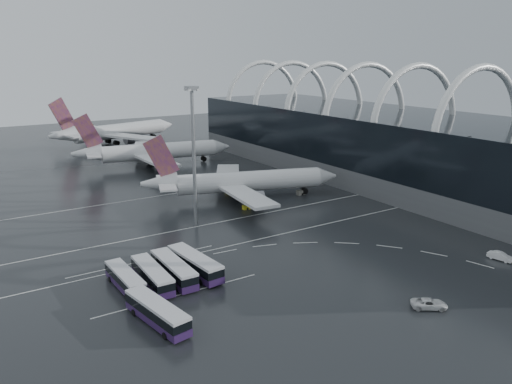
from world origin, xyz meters
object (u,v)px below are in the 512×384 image
airliner_gate_c (114,132)px  gse_cart_belly_e (230,191)px  floodlight_mast (193,140)px  gse_cart_belly_c (246,207)px  airliner_main (240,182)px  bus_row_near_a (125,279)px  airliner_gate_b (152,152)px  bus_row_near_b (152,275)px  bus_row_far_a (157,312)px  bus_row_near_c (174,269)px  van_curve_a (429,304)px  gse_cart_belly_d (301,192)px  van_curve_c (500,256)px  bus_row_near_d (195,264)px

airliner_gate_c → gse_cart_belly_e: airliner_gate_c is taller
gse_cart_belly_e → floodlight_mast: bearing=-135.2°
floodlight_mast → gse_cart_belly_c: 24.61m
airliner_main → bus_row_near_a: 55.33m
airliner_gate_b → airliner_gate_c: (2.00, 48.78, 0.58)m
bus_row_near_b → gse_cart_belly_c: bearing=-50.5°
airliner_gate_b → airliner_main: bearing=-74.4°
bus_row_far_a → floodlight_mast: size_ratio=0.44×
bus_row_near_c → airliner_main: bearing=-43.0°
airliner_gate_c → bus_row_far_a: airliner_gate_c is taller
airliner_gate_b → floodlight_mast: (-14.57, -64.12, 14.46)m
gse_cart_belly_c → airliner_main: bearing=69.1°
bus_row_far_a → bus_row_near_a: bearing=-8.4°
van_curve_a → gse_cart_belly_d: 64.43m
gse_cart_belly_c → gse_cart_belly_d: 19.69m
airliner_gate_c → gse_cart_belly_c: 109.07m
airliner_gate_b → gse_cart_belly_d: 60.56m
bus_row_far_a → bus_row_near_c: bearing=-42.1°
gse_cart_belly_e → bus_row_near_a: bearing=-135.8°
bus_row_near_b → floodlight_mast: floodlight_mast is taller
van_curve_c → floodlight_mast: (-38.81, 48.22, 18.39)m
bus_row_near_b → van_curve_c: size_ratio=2.89×
airliner_main → van_curve_a: bearing=-77.3°
airliner_gate_b → airliner_gate_c: size_ratio=0.92×
bus_row_near_c → van_curve_a: bearing=-136.0°
van_curve_c → gse_cart_belly_d: bearing=84.0°
airliner_main → airliner_gate_c: size_ratio=0.88×
van_curve_a → floodlight_mast: bearing=49.1°
bus_row_near_c → gse_cart_belly_c: bus_row_near_c is taller
van_curve_c → gse_cart_belly_d: van_curve_c is taller
bus_row_near_c → floodlight_mast: bearing=-32.9°
bus_row_near_d → bus_row_near_a: bearing=80.5°
bus_row_near_c → bus_row_far_a: 14.38m
van_curve_a → van_curve_c: van_curve_c is taller
airliner_gate_b → floodlight_mast: floodlight_mast is taller
gse_cart_belly_c → gse_cart_belly_e: bearing=75.3°
bus_row_near_a → van_curve_a: bearing=-132.1°
bus_row_near_c → van_curve_c: bearing=-114.0°
airliner_gate_c → bus_row_near_d: 139.10m
airliner_main → floodlight_mast: floodlight_mast is taller
bus_row_near_a → van_curve_c: 67.44m
bus_row_near_c → van_curve_c: 59.68m
gse_cart_belly_c → bus_row_far_a: bearing=-134.5°
airliner_gate_c → bus_row_near_d: bearing=-116.7°
airliner_main → bus_row_far_a: 64.37m
bus_row_near_a → bus_row_near_d: (12.00, -0.92, 0.25)m
bus_row_far_a → floodlight_mast: 45.88m
airliner_main → floodlight_mast: bearing=-127.7°
bus_row_near_d → gse_cart_belly_e: 53.01m
bus_row_near_b → bus_row_near_d: (7.87, 0.31, 0.12)m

